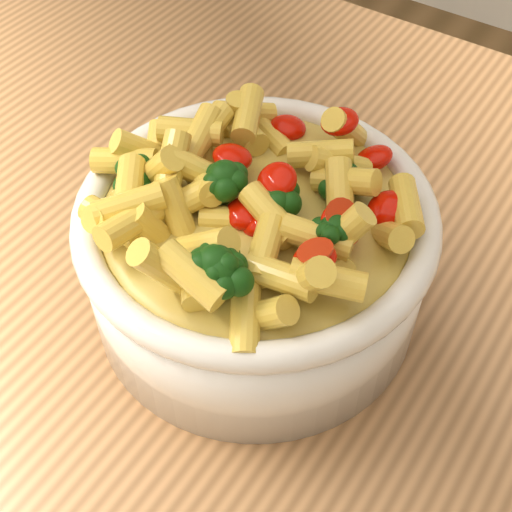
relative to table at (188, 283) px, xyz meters
The scene contains 3 objects.
table is the anchor object (origin of this frame).
serving_bowl 0.20m from the table, 22.25° to the right, with size 0.26×0.26×0.11m.
pasta_salad 0.26m from the table, 22.25° to the right, with size 0.20×0.20×0.05m.
Camera 1 is at (0.31, -0.34, 1.35)m, focal length 50.00 mm.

